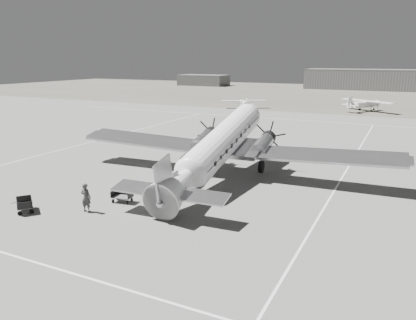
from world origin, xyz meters
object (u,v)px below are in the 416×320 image
object	(u,v)px
ground_crew	(86,198)
ramp_agent	(158,186)
shed_secondary	(204,80)
dc3_airliner	(219,148)
hangar_main	(372,79)
baggage_cart_near	(122,196)
passenger	(168,180)
baggage_cart_far	(25,205)
light_plane_right	(365,105)
light_plane_left	(244,104)

from	to	relation	value
ground_crew	ramp_agent	bearing A→B (deg)	-124.27
shed_secondary	dc3_airliner	xyz separation A→B (m)	(57.78, -112.09, 0.78)
hangar_main	dc3_airliner	bearing A→B (deg)	-91.09
hangar_main	shed_secondary	distance (m)	60.22
baggage_cart_near	passenger	size ratio (longest dim) A/B	0.92
baggage_cart_near	ground_crew	world-z (taller)	ground_crew
baggage_cart_far	ground_crew	world-z (taller)	ground_crew
hangar_main	ground_crew	distance (m)	127.71
passenger	baggage_cart_far	bearing A→B (deg)	145.08
light_plane_right	shed_secondary	bearing A→B (deg)	171.22
light_plane_right	passenger	distance (m)	59.08
dc3_airliner	light_plane_left	size ratio (longest dim) A/B	3.20
hangar_main	baggage_cart_far	size ratio (longest dim) A/B	26.33
light_plane_left	ground_crew	distance (m)	60.22
shed_secondary	passenger	bearing A→B (deg)	-64.55
light_plane_left	passenger	bearing A→B (deg)	-105.12
shed_secondary	ramp_agent	distance (m)	129.92
baggage_cart_far	passenger	xyz separation A→B (m)	(6.07, 8.22, 0.35)
baggage_cart_near	passenger	bearing A→B (deg)	61.71
light_plane_left	baggage_cart_near	distance (m)	57.94
dc3_airliner	baggage_cart_near	size ratio (longest dim) A/B	19.81
baggage_cart_near	ramp_agent	distance (m)	2.83
baggage_cart_far	ramp_agent	size ratio (longest dim) A/B	1.08
light_plane_left	light_plane_right	xyz separation A→B (m)	(22.83, 5.75, 0.25)
baggage_cart_far	ground_crew	size ratio (longest dim) A/B	0.81
light_plane_right	ramp_agent	distance (m)	60.53
hangar_main	shed_secondary	world-z (taller)	hangar_main
shed_secondary	ground_crew	size ratio (longest dim) A/B	9.19
hangar_main	shed_secondary	xyz separation A→B (m)	(-60.00, -5.00, -1.30)
baggage_cart_near	passenger	xyz separation A→B (m)	(1.38, 3.88, 0.38)
baggage_cart_far	ground_crew	xyz separation A→B (m)	(3.72, 1.80, 0.53)
hangar_main	baggage_cart_far	distance (m)	129.77
ground_crew	ramp_agent	world-z (taller)	ground_crew
light_plane_left	baggage_cart_near	xyz separation A→B (m)	(12.63, -56.55, -0.53)
dc3_airliner	ground_crew	size ratio (longest dim) A/B	14.92
baggage_cart_near	baggage_cart_far	world-z (taller)	baggage_cart_far
shed_secondary	passenger	xyz separation A→B (m)	(55.25, -116.07, -1.20)
dc3_airliner	light_plane_left	bearing A→B (deg)	105.69
dc3_airliner	ramp_agent	world-z (taller)	dc3_airliner
light_plane_right	ramp_agent	bearing A→B (deg)	-65.10
ground_crew	light_plane_right	bearing A→B (deg)	-107.82
hangar_main	baggage_cart_near	size ratio (longest dim) A/B	28.48
dc3_airliner	passenger	world-z (taller)	dc3_airliner
ground_crew	passenger	bearing A→B (deg)	-118.17
hangar_main	light_plane_left	world-z (taller)	hangar_main
dc3_airliner	baggage_cart_far	size ratio (longest dim) A/B	18.31
baggage_cart_near	shed_secondary	bearing A→B (deg)	105.41
shed_secondary	light_plane_right	world-z (taller)	shed_secondary
ground_crew	dc3_airliner	bearing A→B (deg)	-123.19
baggage_cart_near	baggage_cart_far	distance (m)	6.39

